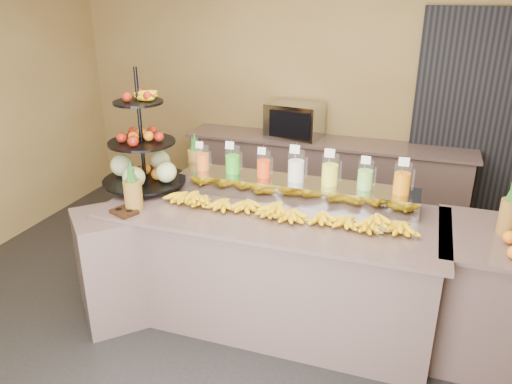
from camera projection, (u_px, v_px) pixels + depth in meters
The scene contains 19 objects.
ground at pixel (259, 339), 3.76m from camera, with size 6.00×6.00×0.00m, color black.
room_envelope at pixel (318, 72), 3.68m from camera, with size 6.04×5.02×2.82m.
buffet_counter at pixel (256, 266), 3.85m from camera, with size 2.75×1.25×0.93m.
right_counter at pixel (512, 300), 3.42m from camera, with size 1.08×0.88×0.93m.
back_ledge at pixel (324, 180), 5.55m from camera, with size 3.10×0.55×0.93m.
pitcher_tray at pixel (295, 190), 3.86m from camera, with size 1.85×0.30×0.15m, color gray.
juice_pitcher_orange_a at pixel (203, 159), 4.03m from camera, with size 0.11×0.11×0.26m.
juice_pitcher_green at pixel (233, 162), 3.95m from camera, with size 0.12×0.12×0.29m.
juice_pitcher_orange_b at pixel (264, 166), 3.87m from camera, with size 0.11×0.11×0.26m.
juice_pitcher_milk at pixel (296, 168), 3.79m from camera, with size 0.13×0.13×0.31m.
juice_pitcher_lemon at pixel (330, 172), 3.71m from camera, with size 0.13×0.13×0.31m.
juice_pitcher_lime at pixel (365, 177), 3.63m from camera, with size 0.12×0.12×0.28m.
juice_pitcher_orange_c at pixel (402, 180), 3.55m from camera, with size 0.12×0.13×0.30m.
banana_heap at pixel (283, 208), 3.58m from camera, with size 1.88×0.17×0.16m.
fruit_stand at pixel (148, 159), 4.03m from camera, with size 0.74×0.74×0.97m.
condiment_caddy at pixel (124, 212), 3.62m from camera, with size 0.18×0.14×0.03m, color black.
pineapple_left_a at pixel (133, 192), 3.64m from camera, with size 0.13×0.13×0.39m.
pineapple_left_b at pixel (195, 160), 4.29m from camera, with size 0.13×0.13×0.40m.
oven_warmer at pixel (295, 120), 5.41m from camera, with size 0.57×0.40×0.38m, color gray.
Camera 1 is at (0.98, -2.90, 2.45)m, focal length 35.00 mm.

